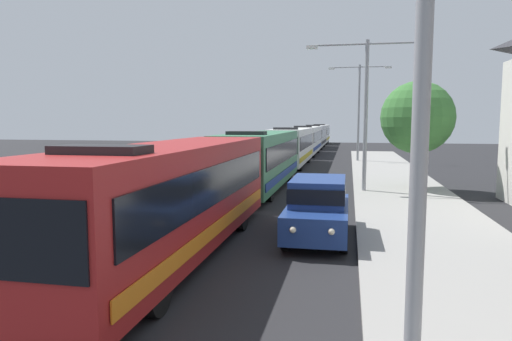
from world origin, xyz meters
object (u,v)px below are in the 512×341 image
object	(u,v)px
bus_tail_end	(320,133)
streetlamp_far	(359,103)
bus_lead	(173,195)
bus_second_in_line	(261,158)
roadside_tree	(417,118)
bus_rear	(315,136)
bus_middle	(291,145)
streetlamp_mid	(366,98)
white_suv	(318,206)
bus_fourth_in_line	(306,139)

from	to	relation	value
bus_tail_end	streetlamp_far	world-z (taller)	streetlamp_far
bus_lead	bus_second_in_line	xyz separation A→B (m)	(0.00, 12.66, 0.00)
streetlamp_far	roadside_tree	xyz separation A→B (m)	(2.66, -17.01, -1.44)
roadside_tree	bus_rear	bearing A→B (deg)	101.95
bus_middle	bus_tail_end	bearing A→B (deg)	90.00
bus_second_in_line	streetlamp_far	bearing A→B (deg)	73.32
bus_second_in_line	streetlamp_far	world-z (taller)	streetlamp_far
bus_lead	streetlamp_mid	world-z (taller)	streetlamp_mid
bus_second_in_line	white_suv	size ratio (longest dim) A/B	2.65
bus_lead	bus_rear	world-z (taller)	same
bus_second_in_line	roadside_tree	bearing A→B (deg)	7.10
bus_lead	bus_fourth_in_line	xyz separation A→B (m)	(0.00, 38.76, 0.00)
bus_middle	white_suv	bearing A→B (deg)	-80.91
white_suv	bus_tail_end	bearing A→B (deg)	93.43
white_suv	streetlamp_mid	world-z (taller)	streetlamp_mid
streetlamp_far	roadside_tree	distance (m)	17.28
bus_fourth_in_line	streetlamp_far	world-z (taller)	streetlamp_far
bus_fourth_in_line	bus_rear	world-z (taller)	same
bus_middle	bus_tail_end	xyz separation A→B (m)	(-0.00, 38.64, -0.00)
streetlamp_far	bus_fourth_in_line	bearing A→B (deg)	123.74
bus_lead	bus_fourth_in_line	bearing A→B (deg)	90.00
bus_lead	streetlamp_mid	xyz separation A→B (m)	(5.40, 12.36, 3.13)
bus_second_in_line	white_suv	xyz separation A→B (m)	(3.70, -9.96, -0.66)
bus_second_in_line	bus_middle	distance (m)	13.15
bus_fourth_in_line	bus_rear	xyz separation A→B (m)	(-0.00, 12.98, -0.00)
bus_rear	bus_tail_end	xyz separation A→B (m)	(-0.00, 12.71, -0.00)
bus_tail_end	streetlamp_mid	bearing A→B (deg)	-84.08
bus_fourth_in_line	streetlamp_far	xyz separation A→B (m)	(5.40, -8.08, 3.60)
bus_second_in_line	streetlamp_far	xyz separation A→B (m)	(5.40, 18.02, 3.60)
bus_second_in_line	bus_lead	bearing A→B (deg)	-90.00
bus_lead	bus_second_in_line	bearing A→B (deg)	90.00
streetlamp_mid	roadside_tree	distance (m)	3.12
bus_lead	white_suv	xyz separation A→B (m)	(3.70, 2.70, -0.66)
roadside_tree	bus_tail_end	bearing A→B (deg)	99.02
bus_lead	white_suv	bearing A→B (deg)	36.14
roadside_tree	streetlamp_far	bearing A→B (deg)	98.89
bus_lead	streetlamp_far	bearing A→B (deg)	80.02
bus_middle	white_suv	distance (m)	23.41
bus_rear	bus_tail_end	world-z (taller)	same
bus_middle	bus_rear	size ratio (longest dim) A/B	1.02
bus_lead	bus_tail_end	xyz separation A→B (m)	(-0.00, 64.44, -0.00)
bus_middle	streetlamp_mid	size ratio (longest dim) A/B	1.56
bus_rear	streetlamp_far	distance (m)	22.04
bus_second_in_line	bus_rear	world-z (taller)	same
bus_fourth_in_line	roadside_tree	distance (m)	26.44
bus_rear	streetlamp_mid	world-z (taller)	streetlamp_mid
bus_rear	bus_tail_end	size ratio (longest dim) A/B	1.08
bus_second_in_line	bus_middle	world-z (taller)	same
white_suv	streetlamp_far	xyz separation A→B (m)	(1.70, 27.98, 4.26)
bus_fourth_in_line	bus_tail_end	world-z (taller)	same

